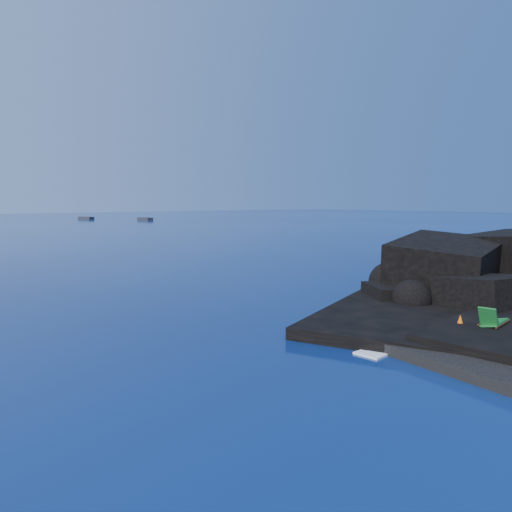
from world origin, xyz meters
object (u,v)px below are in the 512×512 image
at_px(marker_cone, 460,323).
at_px(distant_boat_b, 145,220).
at_px(deck_chair, 495,317).
at_px(distant_boat_a, 86,219).

xyz_separation_m(marker_cone, distant_boat_b, (41.11, 106.93, -0.64)).
relative_size(deck_chair, marker_cone, 2.78).
relative_size(deck_chair, distant_boat_b, 0.31).
bearing_deg(distant_boat_b, marker_cone, -115.28).
bearing_deg(distant_boat_a, deck_chair, -119.20).
bearing_deg(distant_boat_b, deck_chair, -114.78).
bearing_deg(distant_boat_a, distant_boat_b, -74.48).
bearing_deg(marker_cone, distant_boat_b, 68.97).
height_order(marker_cone, distant_boat_a, marker_cone).
bearing_deg(deck_chair, distant_boat_b, 60.71).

